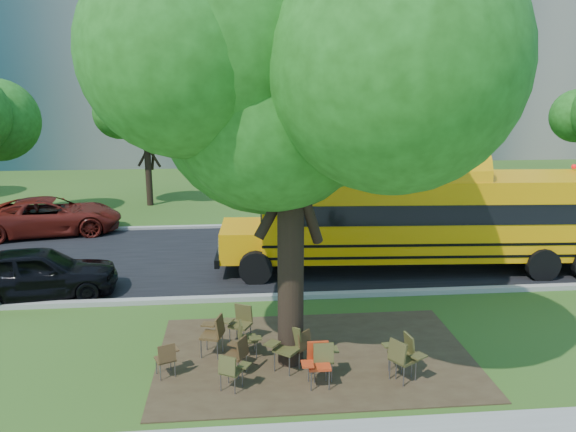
{
  "coord_description": "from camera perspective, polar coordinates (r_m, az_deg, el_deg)",
  "views": [
    {
      "loc": [
        -0.67,
        -11.93,
        6.05
      ],
      "look_at": [
        0.86,
        4.49,
        2.07
      ],
      "focal_mm": 35.0,
      "sensor_mm": 36.0,
      "label": 1
    }
  ],
  "objects": [
    {
      "name": "kerb_near",
      "position": [
        16.09,
        -2.57,
        -8.24
      ],
      "size": [
        80.0,
        0.25,
        0.14
      ],
      "primitive_type": "cube",
      "color": "gray",
      "rests_on": "ground"
    },
    {
      "name": "chair_0",
      "position": [
        12.25,
        -12.23,
        -13.74
      ],
      "size": [
        0.54,
        0.62,
        0.79
      ],
      "rotation": [
        0.0,
        0.0,
        0.41
      ],
      "color": "#4C331B",
      "rests_on": "ground"
    },
    {
      "name": "bg_car_red",
      "position": [
        24.51,
        -22.94,
        0.0
      ],
      "size": [
        5.8,
        3.48,
        1.51
      ],
      "primitive_type": "imported",
      "rotation": [
        0.0,
        0.0,
        1.76
      ],
      "color": "#55140E",
      "rests_on": "ground"
    },
    {
      "name": "chair_7",
      "position": [
        12.0,
        11.58,
        -13.8
      ],
      "size": [
        0.79,
        0.63,
        0.95
      ],
      "rotation": [
        0.0,
        0.0,
        -1.0
      ],
      "color": "#423D1C",
      "rests_on": "ground"
    },
    {
      "name": "asphalt_road",
      "position": [
        19.88,
        -3.13,
        -4.1
      ],
      "size": [
        80.0,
        8.0,
        0.04
      ],
      "primitive_type": "cube",
      "color": "black",
      "rests_on": "ground"
    },
    {
      "name": "kerb_far",
      "position": [
        23.8,
        -3.52,
        -1.0
      ],
      "size": [
        80.0,
        0.25,
        0.14
      ],
      "primitive_type": "cube",
      "color": "gray",
      "rests_on": "ground"
    },
    {
      "name": "chair_1",
      "position": [
        11.56,
        -5.79,
        -15.17
      ],
      "size": [
        0.68,
        0.53,
        0.81
      ],
      "rotation": [
        0.0,
        0.0,
        -0.5
      ],
      "color": "#44421D",
      "rests_on": "ground"
    },
    {
      "name": "dirt_patch",
      "position": [
        13.03,
        2.74,
        -14.02
      ],
      "size": [
        7.0,
        4.5,
        0.03
      ],
      "primitive_type": "cube",
      "color": "#382819",
      "rests_on": "ground"
    },
    {
      "name": "chair_2",
      "position": [
        12.12,
        -5.11,
        -13.54
      ],
      "size": [
        0.57,
        0.73,
        0.87
      ],
      "rotation": [
        0.0,
        0.0,
        1.04
      ],
      "color": "#432D17",
      "rests_on": "ground"
    },
    {
      "name": "building_right",
      "position": [
        56.06,
        22.14,
        19.24
      ],
      "size": [
        30.0,
        16.0,
        25.0
      ],
      "primitive_type": "cube",
      "color": "gray",
      "rests_on": "ground"
    },
    {
      "name": "black_car",
      "position": [
        17.55,
        -24.08,
        -5.26
      ],
      "size": [
        4.53,
        2.29,
        1.48
      ],
      "primitive_type": "imported",
      "rotation": [
        0.0,
        0.0,
        1.7
      ],
      "color": "black",
      "rests_on": "ground"
    },
    {
      "name": "chair_5",
      "position": [
        11.68,
        2.99,
        -14.4
      ],
      "size": [
        0.6,
        0.55,
        0.93
      ],
      "rotation": [
        0.0,
        0.0,
        3.15
      ],
      "color": "red",
      "rests_on": "ground"
    },
    {
      "name": "chair_9",
      "position": [
        13.43,
        -4.89,
        -10.51
      ],
      "size": [
        0.77,
        0.61,
        0.94
      ],
      "rotation": [
        0.0,
        0.0,
        2.67
      ],
      "color": "#49421F",
      "rests_on": "ground"
    },
    {
      "name": "bg_tree_2",
      "position": [
        28.32,
        -14.29,
        9.44
      ],
      "size": [
        4.8,
        4.8,
        6.62
      ],
      "color": "black",
      "rests_on": "ground"
    },
    {
      "name": "chair_10",
      "position": [
        12.79,
        -4.31,
        -12.06
      ],
      "size": [
        0.54,
        0.56,
        0.84
      ],
      "rotation": [
        0.0,
        0.0,
        -1.48
      ],
      "color": "#423F1C",
      "rests_on": "ground"
    },
    {
      "name": "ground",
      "position": [
        13.39,
        -1.92,
        -13.28
      ],
      "size": [
        160.0,
        160.0,
        0.0
      ],
      "primitive_type": "plane",
      "color": "#2E531A",
      "rests_on": "ground"
    },
    {
      "name": "chair_11",
      "position": [
        12.45,
        1.31,
        -12.82
      ],
      "size": [
        0.57,
        0.71,
        0.83
      ],
      "rotation": [
        0.0,
        0.0,
        0.78
      ],
      "color": "#412F17",
      "rests_on": "ground"
    },
    {
      "name": "bg_tree_3",
      "position": [
        27.36,
        13.43,
        11.08
      ],
      "size": [
        5.6,
        5.6,
        7.84
      ],
      "color": "black",
      "rests_on": "ground"
    },
    {
      "name": "chair_6",
      "position": [
        12.32,
        11.58,
        -13.2
      ],
      "size": [
        0.61,
        0.6,
        0.9
      ],
      "rotation": [
        0.0,
        0.0,
        1.73
      ],
      "color": "#47431E",
      "rests_on": "ground"
    },
    {
      "name": "school_bus",
      "position": [
        18.77,
        14.57,
        0.01
      ],
      "size": [
        12.79,
        3.53,
        3.09
      ],
      "rotation": [
        0.0,
        0.0,
        -0.06
      ],
      "color": "orange",
      "rests_on": "ground"
    },
    {
      "name": "building_main",
      "position": [
        48.74,
        -14.74,
        18.98
      ],
      "size": [
        38.0,
        16.0,
        22.0
      ],
      "primitive_type": "cube",
      "color": "#63645F",
      "rests_on": "ground"
    },
    {
      "name": "chair_4",
      "position": [
        11.87,
        3.65,
        -14.0
      ],
      "size": [
        0.58,
        0.53,
        0.9
      ],
      "rotation": [
        0.0,
        0.0,
        0.01
      ],
      "color": "#4B4720",
      "rests_on": "ground"
    },
    {
      "name": "chair_8",
      "position": [
        12.91,
        -7.49,
        -11.52
      ],
      "size": [
        0.59,
        0.75,
        0.97
      ],
      "rotation": [
        0.0,
        0.0,
        1.28
      ],
      "color": "#49341A",
      "rests_on": "ground"
    },
    {
      "name": "main_tree",
      "position": [
        11.27,
        0.3,
        14.23
      ],
      "size": [
        7.2,
        7.2,
        9.79
      ],
      "color": "black",
      "rests_on": "ground"
    },
    {
      "name": "chair_3",
      "position": [
        12.23,
        -0.07,
        -12.89
      ],
      "size": [
        0.83,
        0.66,
        0.97
      ],
      "rotation": [
        0.0,
        0.0,
        2.46
      ],
      "color": "#423F1C",
      "rests_on": "ground"
    }
  ]
}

